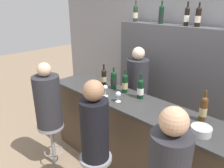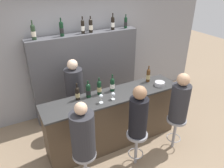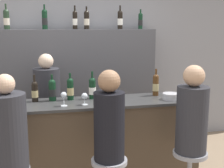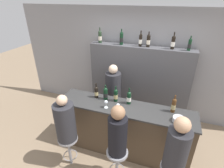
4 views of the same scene
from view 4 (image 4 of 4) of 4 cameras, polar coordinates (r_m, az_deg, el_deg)
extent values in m
plane|color=#8C755B|center=(3.64, 2.24, -23.23)|extent=(16.00, 16.00, 0.00)
cube|color=gray|center=(4.28, 9.51, 6.26)|extent=(6.40, 0.05, 2.60)
cube|color=#473828|center=(3.45, 3.72, -14.74)|extent=(2.43, 0.52, 1.00)
cube|color=#333333|center=(3.13, 4.00, -7.68)|extent=(2.47, 0.56, 0.03)
cube|color=#4C4C51|center=(4.24, 8.53, 0.21)|extent=(2.31, 0.28, 1.80)
cylinder|color=black|center=(3.35, -5.13, -2.93)|extent=(0.07, 0.07, 0.19)
cylinder|color=tan|center=(3.35, -5.12, -3.07)|extent=(0.07, 0.07, 0.08)
sphere|color=black|center=(3.30, -5.19, -1.48)|extent=(0.07, 0.07, 0.07)
cylinder|color=black|center=(3.27, -5.24, -0.56)|extent=(0.02, 0.02, 0.09)
cylinder|color=black|center=(3.28, -2.10, -3.42)|extent=(0.08, 0.08, 0.20)
cylinder|color=black|center=(3.29, -2.10, -3.57)|extent=(0.08, 0.08, 0.08)
sphere|color=black|center=(3.23, -2.13, -1.87)|extent=(0.08, 0.08, 0.08)
cylinder|color=black|center=(3.20, -2.15, -1.01)|extent=(0.02, 0.02, 0.08)
cylinder|color=black|center=(3.22, 1.23, -3.94)|extent=(0.07, 0.07, 0.21)
cylinder|color=tan|center=(3.23, 1.22, -4.10)|extent=(0.07, 0.07, 0.08)
sphere|color=black|center=(3.17, 1.25, -2.30)|extent=(0.07, 0.07, 0.07)
cylinder|color=black|center=(3.14, 1.26, -1.45)|extent=(0.02, 0.02, 0.08)
cylinder|color=black|center=(3.17, 5.55, -4.76)|extent=(0.08, 0.08, 0.21)
cylinder|color=white|center=(3.17, 5.54, -4.91)|extent=(0.08, 0.08, 0.08)
sphere|color=black|center=(3.11, 5.63, -3.15)|extent=(0.08, 0.08, 0.08)
cylinder|color=black|center=(3.08, 5.68, -2.14)|extent=(0.02, 0.02, 0.10)
cylinder|color=#4C2D14|center=(3.11, 19.43, -6.85)|extent=(0.07, 0.07, 0.22)
cylinder|color=tan|center=(3.11, 19.40, -7.02)|extent=(0.07, 0.07, 0.09)
sphere|color=#4C2D14|center=(3.05, 19.75, -5.12)|extent=(0.07, 0.07, 0.07)
cylinder|color=#4C2D14|center=(3.02, 19.92, -4.20)|extent=(0.02, 0.02, 0.09)
cylinder|color=#233823|center=(4.16, -3.93, 14.86)|extent=(0.08, 0.08, 0.23)
cylinder|color=beige|center=(4.16, -3.92, 14.71)|extent=(0.08, 0.08, 0.09)
sphere|color=#233823|center=(4.14, -3.98, 16.45)|extent=(0.08, 0.08, 0.08)
cylinder|color=#233823|center=(4.12, -4.01, 17.31)|extent=(0.02, 0.02, 0.10)
cylinder|color=black|center=(3.99, 3.09, 14.40)|extent=(0.08, 0.08, 0.24)
cylinder|color=black|center=(3.99, 3.09, 14.23)|extent=(0.08, 0.08, 0.10)
sphere|color=black|center=(3.96, 3.14, 16.09)|extent=(0.08, 0.08, 0.08)
cylinder|color=black|center=(3.95, 3.16, 16.92)|extent=(0.02, 0.02, 0.09)
cylinder|color=black|center=(3.90, 9.26, 13.70)|extent=(0.07, 0.07, 0.23)
cylinder|color=white|center=(3.90, 9.25, 13.53)|extent=(0.07, 0.07, 0.09)
sphere|color=black|center=(3.87, 9.39, 15.34)|extent=(0.07, 0.07, 0.07)
cylinder|color=black|center=(3.86, 9.46, 16.19)|extent=(0.02, 0.02, 0.09)
cylinder|color=black|center=(3.87, 11.76, 13.40)|extent=(0.08, 0.08, 0.23)
cylinder|color=beige|center=(3.87, 11.74, 13.23)|extent=(0.08, 0.08, 0.09)
sphere|color=black|center=(3.85, 11.92, 15.04)|extent=(0.08, 0.08, 0.08)
cylinder|color=black|center=(3.84, 12.00, 15.84)|extent=(0.02, 0.02, 0.08)
cylinder|color=black|center=(3.84, 19.28, 12.40)|extent=(0.07, 0.07, 0.23)
cylinder|color=white|center=(3.84, 19.25, 12.23)|extent=(0.08, 0.08, 0.09)
sphere|color=black|center=(3.81, 19.55, 14.09)|extent=(0.07, 0.07, 0.07)
cylinder|color=black|center=(3.80, 19.70, 14.98)|extent=(0.02, 0.02, 0.09)
cylinder|color=black|center=(3.85, 23.96, 11.43)|extent=(0.06, 0.06, 0.21)
cylinder|color=black|center=(3.86, 23.93, 11.29)|extent=(0.07, 0.07, 0.08)
sphere|color=black|center=(3.83, 24.26, 12.91)|extent=(0.06, 0.06, 0.06)
cylinder|color=black|center=(3.82, 24.40, 13.60)|extent=(0.02, 0.02, 0.07)
cylinder|color=silver|center=(3.10, -1.94, -7.66)|extent=(0.07, 0.07, 0.00)
cylinder|color=silver|center=(3.07, -1.95, -6.98)|extent=(0.01, 0.01, 0.09)
sphere|color=silver|center=(3.03, -1.98, -5.87)|extent=(0.06, 0.06, 0.06)
cylinder|color=silver|center=(3.04, 1.93, -8.44)|extent=(0.07, 0.07, 0.00)
cylinder|color=silver|center=(3.02, 1.94, -7.93)|extent=(0.01, 0.01, 0.06)
sphere|color=silver|center=(2.98, 1.95, -6.98)|extent=(0.07, 0.07, 0.07)
cylinder|color=#B7B7BC|center=(2.96, 20.88, -10.76)|extent=(0.18, 0.18, 0.07)
cylinder|color=gray|center=(3.44, -13.61, -20.68)|extent=(0.05, 0.05, 0.59)
torus|color=gray|center=(3.51, -13.45, -21.65)|extent=(0.25, 0.25, 0.02)
cylinder|color=gray|center=(3.22, -14.24, -16.90)|extent=(0.34, 0.34, 0.04)
cylinder|color=#28282D|center=(2.99, -15.02, -11.97)|extent=(0.33, 0.33, 0.67)
sphere|color=#D8AD8C|center=(2.75, -16.07, -5.13)|extent=(0.17, 0.17, 0.17)
cylinder|color=gray|center=(3.17, 1.63, -25.20)|extent=(0.05, 0.05, 0.59)
cylinder|color=gray|center=(2.93, 1.71, -21.45)|extent=(0.34, 0.34, 0.04)
cylinder|color=black|center=(2.68, 1.82, -16.61)|extent=(0.29, 0.29, 0.64)
sphere|color=#936B4C|center=(2.41, 1.96, -9.30)|extent=(0.20, 0.20, 0.20)
cylinder|color=gray|center=(2.89, 19.08, -24.48)|extent=(0.34, 0.34, 0.04)
cylinder|color=#28282D|center=(2.63, 20.29, -19.65)|extent=(0.31, 0.31, 0.66)
sphere|color=tan|center=(2.34, 22.02, -12.26)|extent=(0.21, 0.21, 0.21)
cylinder|color=#28282D|center=(4.02, 0.35, -5.12)|extent=(0.34, 0.34, 1.32)
sphere|color=beige|center=(3.67, 0.38, 4.88)|extent=(0.19, 0.19, 0.19)
camera|label=1|loc=(1.26, 60.12, -20.08)|focal=35.00mm
camera|label=2|loc=(2.20, -82.06, 7.31)|focal=35.00mm
camera|label=3|loc=(1.68, -87.28, -37.18)|focal=50.00mm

